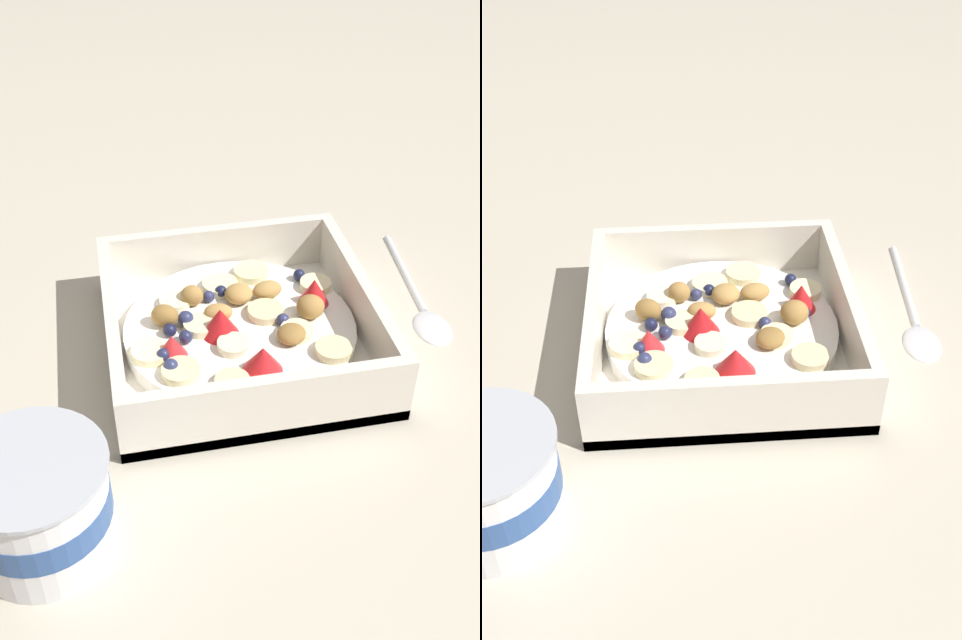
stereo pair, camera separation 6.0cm
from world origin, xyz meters
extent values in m
plane|color=beige|center=(0.00, 0.00, 0.00)|extent=(2.40, 2.40, 0.00)
cube|color=white|center=(0.01, 0.02, 0.01)|extent=(0.21, 0.21, 0.01)
cube|color=white|center=(0.01, -0.08, 0.03)|extent=(0.21, 0.01, 0.06)
cube|color=white|center=(0.01, 0.12, 0.03)|extent=(0.21, 0.01, 0.06)
cube|color=white|center=(-0.10, 0.02, 0.03)|extent=(0.01, 0.19, 0.06)
cube|color=white|center=(0.11, 0.02, 0.03)|extent=(0.01, 0.19, 0.06)
cylinder|color=white|center=(0.01, 0.02, 0.02)|extent=(0.19, 0.19, 0.01)
cylinder|color=#F7EFC6|center=(0.05, -0.02, 0.03)|extent=(0.03, 0.03, 0.01)
cylinder|color=beige|center=(-0.02, -0.05, 0.03)|extent=(0.04, 0.04, 0.01)
cylinder|color=beige|center=(0.06, 0.07, 0.03)|extent=(0.03, 0.03, 0.01)
cylinder|color=#F4EAB7|center=(0.08, 0.04, 0.03)|extent=(0.04, 0.04, 0.01)
cylinder|color=#F4EAB7|center=(0.01, -0.04, 0.03)|extent=(0.04, 0.04, 0.01)
cylinder|color=#F7EFC6|center=(0.02, 0.05, 0.03)|extent=(0.03, 0.03, 0.01)
cylinder|color=beige|center=(-0.06, 0.07, 0.03)|extent=(0.03, 0.03, 0.01)
cylinder|color=beige|center=(0.03, 0.09, 0.03)|extent=(0.04, 0.04, 0.01)
cylinder|color=#F4EAB7|center=(-0.04, 0.04, 0.03)|extent=(0.03, 0.03, 0.01)
cylinder|color=#F4EAB7|center=(0.04, 0.02, 0.03)|extent=(0.04, 0.04, 0.01)
cylinder|color=beige|center=(-0.02, 0.01, 0.03)|extent=(0.03, 0.03, 0.01)
cylinder|color=#F4EAB7|center=(-0.07, -0.02, 0.03)|extent=(0.04, 0.04, 0.01)
cone|color=red|center=(0.02, 0.03, 0.04)|extent=(0.04, 0.04, 0.02)
cone|color=red|center=(-0.06, 0.00, 0.04)|extent=(0.04, 0.04, 0.02)
cone|color=red|center=(0.06, 0.04, 0.03)|extent=(0.03, 0.03, 0.02)
cone|color=red|center=(0.00, 0.08, 0.04)|extent=(0.04, 0.04, 0.02)
sphere|color=#23284C|center=(0.05, 0.03, 0.03)|extent=(0.01, 0.01, 0.01)
sphere|color=#23284C|center=(0.07, 0.05, 0.03)|extent=(0.01, 0.01, 0.01)
sphere|color=navy|center=(0.04, -0.03, 0.03)|extent=(0.01, 0.01, 0.01)
sphere|color=navy|center=(0.00, -0.01, 0.03)|extent=(0.01, 0.01, 0.01)
sphere|color=navy|center=(0.02, -0.02, 0.03)|extent=(0.01, 0.01, 0.01)
sphere|color=navy|center=(0.05, 0.01, 0.03)|extent=(0.01, 0.01, 0.01)
sphere|color=navy|center=(0.07, 0.06, 0.03)|extent=(0.01, 0.01, 0.01)
sphere|color=#191E3D|center=(0.06, 0.02, 0.03)|extent=(0.01, 0.01, 0.01)
sphere|color=#191E3D|center=(-0.06, -0.04, 0.03)|extent=(0.01, 0.01, 0.01)
sphere|color=navy|center=(-0.03, 0.02, 0.03)|extent=(0.01, 0.01, 0.01)
sphere|color=#191E3D|center=(0.01, -0.02, 0.03)|extent=(0.01, 0.01, 0.01)
sphere|color=#191E3D|center=(-0.06, 0.01, 0.03)|extent=(0.01, 0.01, 0.01)
ellipsoid|color=tan|center=(0.00, -0.01, 0.03)|extent=(0.02, 0.02, 0.02)
ellipsoid|color=tan|center=(0.02, 0.01, 0.03)|extent=(0.03, 0.02, 0.01)
ellipsoid|color=#AD7F42|center=(-0.05, 0.02, 0.03)|extent=(0.02, 0.02, 0.02)
ellipsoid|color=olive|center=(0.07, 0.01, 0.03)|extent=(0.03, 0.03, 0.02)
ellipsoid|color=tan|center=(-0.03, -0.02, 0.03)|extent=(0.03, 0.02, 0.01)
ellipsoid|color=#AD7F42|center=(0.04, -0.02, 0.03)|extent=(0.02, 0.02, 0.02)
ellipsoid|color=olive|center=(-0.03, 0.04, 0.03)|extent=(0.03, 0.03, 0.01)
ellipsoid|color=silver|center=(-0.16, 0.03, 0.00)|extent=(0.04, 0.05, 0.01)
cylinder|color=silver|center=(-0.17, -0.06, 0.00)|extent=(0.02, 0.13, 0.01)
cylinder|color=white|center=(0.16, 0.18, 0.04)|extent=(0.09, 0.09, 0.07)
cylinder|color=#2D5193|center=(0.16, 0.18, 0.04)|extent=(0.09, 0.09, 0.02)
camera|label=1|loc=(0.10, 0.48, 0.40)|focal=41.78mm
camera|label=2|loc=(0.04, 0.49, 0.40)|focal=41.78mm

